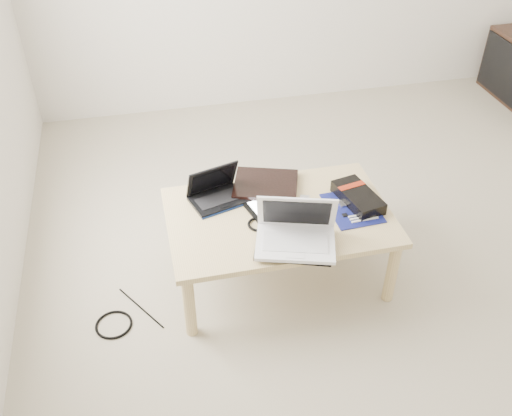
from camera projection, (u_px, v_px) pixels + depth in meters
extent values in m
plane|color=#B8AC95|center=(395.00, 258.00, 3.15)|extent=(4.00, 4.00, 0.00)
cube|color=#D3BA7F|center=(279.00, 217.00, 2.82)|extent=(1.10, 0.70, 0.03)
cylinder|color=#D3BA7F|center=(189.00, 306.00, 2.62)|extent=(0.06, 0.06, 0.37)
cylinder|color=#D3BA7F|center=(392.00, 272.00, 2.79)|extent=(0.06, 0.06, 0.37)
cylinder|color=#D3BA7F|center=(175.00, 225.00, 3.08)|extent=(0.06, 0.06, 0.37)
cylinder|color=#D3BA7F|center=(349.00, 200.00, 3.26)|extent=(0.06, 0.06, 0.37)
cube|color=black|center=(266.00, 185.00, 2.98)|extent=(0.40, 0.36, 0.03)
cube|color=black|center=(218.00, 200.00, 2.89)|extent=(0.31, 0.25, 0.02)
cube|color=black|center=(218.00, 199.00, 2.88)|extent=(0.24, 0.16, 0.00)
cube|color=black|center=(224.00, 206.00, 2.83)|extent=(0.06, 0.04, 0.00)
cube|color=black|center=(212.00, 179.00, 2.87)|extent=(0.28, 0.15, 0.17)
cube|color=black|center=(212.00, 180.00, 2.87)|extent=(0.23, 0.12, 0.14)
cube|color=#0C1D47|center=(226.00, 210.00, 2.83)|extent=(0.26, 0.09, 0.01)
cube|color=black|center=(270.00, 206.00, 2.85)|extent=(0.27, 0.23, 0.01)
cube|color=white|center=(270.00, 205.00, 2.85)|extent=(0.21, 0.18, 0.00)
cube|color=#ADADB1|center=(303.00, 209.00, 2.83)|extent=(0.12, 0.21, 0.02)
cube|color=#98989D|center=(304.00, 207.00, 2.82)|extent=(0.10, 0.17, 0.00)
cube|color=black|center=(294.00, 244.00, 2.62)|extent=(0.41, 0.35, 0.02)
cube|color=white|center=(295.00, 243.00, 2.59)|extent=(0.42, 0.34, 0.02)
cube|color=white|center=(295.00, 242.00, 2.58)|extent=(0.32, 0.22, 0.00)
cube|color=white|center=(295.00, 256.00, 2.51)|extent=(0.09, 0.06, 0.00)
cube|color=white|center=(297.00, 212.00, 2.58)|extent=(0.37, 0.20, 0.23)
cube|color=black|center=(297.00, 213.00, 2.58)|extent=(0.31, 0.16, 0.18)
cube|color=#0C1351|center=(352.00, 208.00, 2.84)|extent=(0.25, 0.31, 0.01)
cube|color=#ADADB1|center=(344.00, 203.00, 2.86)|extent=(0.05, 0.05, 0.01)
cube|color=yellow|center=(358.00, 194.00, 2.92)|extent=(0.10, 0.01, 0.01)
cube|color=yellow|center=(359.00, 196.00, 2.91)|extent=(0.10, 0.01, 0.01)
cube|color=silver|center=(362.00, 215.00, 2.79)|extent=(0.14, 0.02, 0.01)
cube|color=silver|center=(363.00, 217.00, 2.77)|extent=(0.14, 0.02, 0.01)
cube|color=silver|center=(365.00, 220.00, 2.76)|extent=(0.14, 0.02, 0.01)
cube|color=black|center=(345.00, 215.00, 2.79)|extent=(0.03, 0.03, 0.01)
cube|color=black|center=(358.00, 197.00, 2.86)|extent=(0.20, 0.32, 0.06)
cube|color=#99230D|center=(352.00, 186.00, 2.89)|extent=(0.15, 0.07, 0.00)
torus|color=black|center=(259.00, 224.00, 2.74)|extent=(0.13, 0.13, 0.01)
torus|color=black|center=(114.00, 325.00, 2.76)|extent=(0.20, 0.20, 0.01)
cylinder|color=black|center=(141.00, 308.00, 2.85)|extent=(0.20, 0.31, 0.01)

